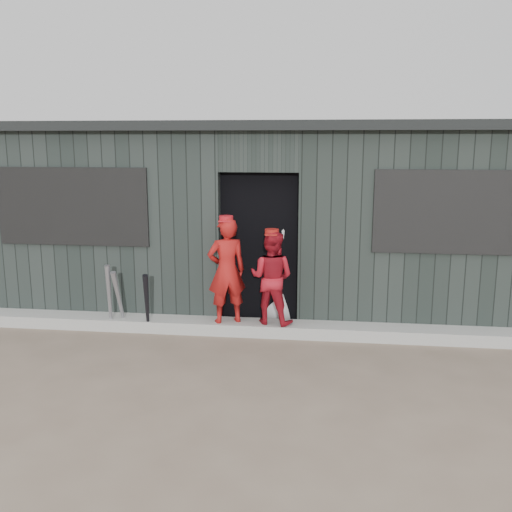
# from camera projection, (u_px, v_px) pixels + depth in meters

# --- Properties ---
(ground) EXTENTS (80.00, 80.00, 0.00)m
(ground) POSITION_uv_depth(u_px,v_px,m) (232.00, 397.00, 5.40)
(ground) COLOR brown
(ground) RESTS_ON ground
(curb) EXTENTS (8.00, 0.36, 0.15)m
(curb) POSITION_uv_depth(u_px,v_px,m) (256.00, 328.00, 7.15)
(curb) COLOR #969691
(curb) RESTS_ON ground
(bat_left) EXTENTS (0.11, 0.32, 0.80)m
(bat_left) POSITION_uv_depth(u_px,v_px,m) (119.00, 300.00, 7.21)
(bat_left) COLOR gray
(bat_left) RESTS_ON ground
(bat_mid) EXTENTS (0.12, 0.21, 0.87)m
(bat_mid) POSITION_uv_depth(u_px,v_px,m) (109.00, 298.00, 7.18)
(bat_mid) COLOR gray
(bat_mid) RESTS_ON ground
(bat_right) EXTENTS (0.13, 0.27, 0.79)m
(bat_right) POSITION_uv_depth(u_px,v_px,m) (147.00, 304.00, 7.06)
(bat_right) COLOR black
(bat_right) RESTS_ON ground
(player_red_left) EXTENTS (0.56, 0.48, 1.31)m
(player_red_left) POSITION_uv_depth(u_px,v_px,m) (227.00, 271.00, 7.02)
(player_red_left) COLOR #A11513
(player_red_left) RESTS_ON curb
(player_red_right) EXTENTS (0.65, 0.57, 1.16)m
(player_red_right) POSITION_uv_depth(u_px,v_px,m) (272.00, 278.00, 7.01)
(player_red_right) COLOR #A51421
(player_red_right) RESTS_ON curb
(player_grey_back) EXTENTS (0.75, 0.56, 1.39)m
(player_grey_back) POSITION_uv_depth(u_px,v_px,m) (282.00, 271.00, 7.48)
(player_grey_back) COLOR #BBBBBB
(player_grey_back) RESTS_ON ground
(dugout) EXTENTS (8.30, 3.30, 2.62)m
(dugout) POSITION_uv_depth(u_px,v_px,m) (270.00, 215.00, 8.55)
(dugout) COLOR black
(dugout) RESTS_ON ground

